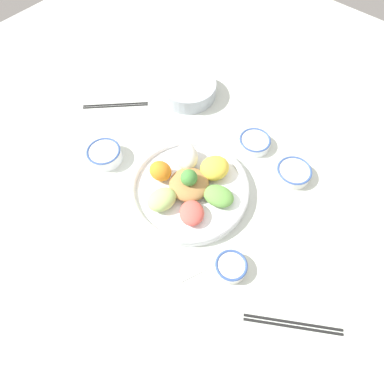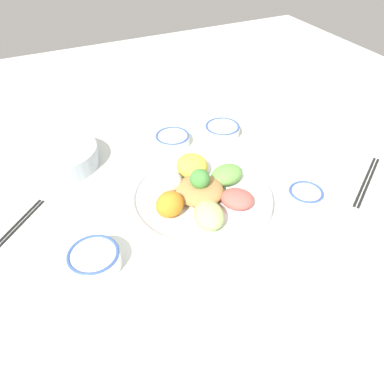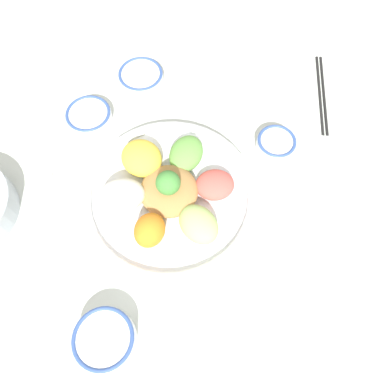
% 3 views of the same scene
% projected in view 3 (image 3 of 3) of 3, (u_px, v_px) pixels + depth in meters
% --- Properties ---
extents(ground_plane, '(2.40, 2.40, 0.00)m').
position_uv_depth(ground_plane, '(155.00, 194.00, 0.80)').
color(ground_plane, silver).
extents(salad_platter, '(0.36, 0.36, 0.10)m').
position_uv_depth(salad_platter, '(168.00, 193.00, 0.77)').
color(salad_platter, white).
rests_on(salad_platter, ground_plane).
extents(sauce_bowl_red, '(0.09, 0.09, 0.03)m').
position_uv_depth(sauce_bowl_red, '(276.00, 144.00, 0.83)').
color(sauce_bowl_red, white).
rests_on(sauce_bowl_red, ground_plane).
extents(rice_bowl_blue, '(0.11, 0.11, 0.04)m').
position_uv_depth(rice_bowl_blue, '(105.00, 339.00, 0.65)').
color(rice_bowl_blue, white).
rests_on(rice_bowl_blue, ground_plane).
extents(sauce_bowl_dark, '(0.11, 0.11, 0.03)m').
position_uv_depth(sauce_bowl_dark, '(141.00, 77.00, 0.92)').
color(sauce_bowl_dark, white).
rests_on(sauce_bowl_dark, ground_plane).
extents(rice_bowl_plain, '(0.10, 0.10, 0.03)m').
position_uv_depth(rice_bowl_plain, '(89.00, 116.00, 0.87)').
color(rice_bowl_plain, white).
rests_on(rice_bowl_plain, ground_plane).
extents(chopsticks_pair_near, '(0.21, 0.14, 0.01)m').
position_uv_depth(chopsticks_pair_near, '(322.00, 93.00, 0.91)').
color(chopsticks_pair_near, black).
rests_on(chopsticks_pair_near, ground_plane).
extents(serving_spoon_main, '(0.07, 0.12, 0.01)m').
position_uv_depth(serving_spoon_main, '(300.00, 201.00, 0.79)').
color(serving_spoon_main, white).
rests_on(serving_spoon_main, ground_plane).
extents(serving_spoon_extra, '(0.10, 0.12, 0.01)m').
position_uv_depth(serving_spoon_extra, '(48.00, 166.00, 0.83)').
color(serving_spoon_extra, white).
rests_on(serving_spoon_extra, ground_plane).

